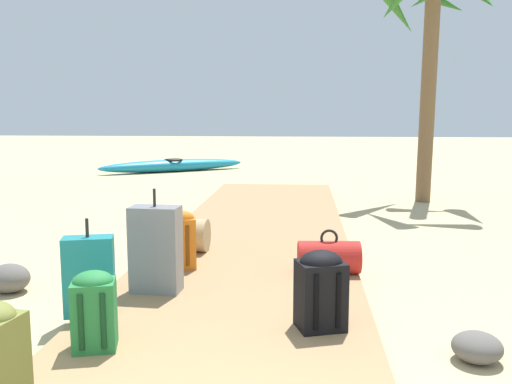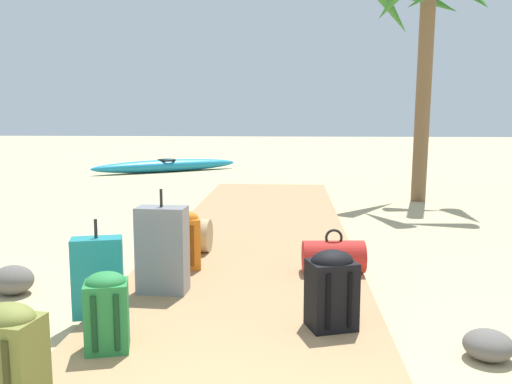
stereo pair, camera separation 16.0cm
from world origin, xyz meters
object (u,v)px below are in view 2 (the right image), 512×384
Objects in this scene: duffel_bag_red at (333,257)px; backpack_black at (332,287)px; backpack_green at (107,309)px; suitcase_teal at (98,277)px; backpack_orange at (183,238)px; palm_tree_far_right at (426,17)px; backpack_olive at (10,363)px; duffel_bag_tan at (180,235)px; kayak at (167,166)px; suitcase_grey at (162,250)px.

backpack_black is at bearing -94.91° from duffel_bag_red.
suitcase_teal is (-0.26, 0.57, 0.03)m from backpack_green.
backpack_orange is 6.36m from palm_tree_far_right.
palm_tree_far_right is at bearing 72.27° from backpack_black.
backpack_green is at bearing -93.74° from backpack_orange.
duffel_bag_tan is (0.12, 3.36, -0.14)m from backpack_olive.
palm_tree_far_right is (3.53, 7.41, 2.74)m from backpack_olive.
duffel_bag_tan is 2.49m from backpack_green.
kayak is (-2.07, 8.56, -0.09)m from duffel_bag_tan.
duffel_bag_tan is 0.70m from backpack_orange.
backpack_olive reaches higher than duffel_bag_tan.
suitcase_grey is 0.66m from suitcase_teal.
backpack_black is (1.33, -0.69, -0.07)m from suitcase_grey.
duffel_bag_red is at bearing -111.06° from palm_tree_far_right.
backpack_orange is at bearing 73.29° from suitcase_teal.
suitcase_grey reaches higher than suitcase_teal.
palm_tree_far_right reaches higher than duffel_bag_red.
palm_tree_far_right is at bearing -39.41° from kayak.
kayak is (-5.48, 4.51, -2.97)m from palm_tree_far_right.
duffel_bag_red is 0.87× the size of duffel_bag_tan.
duffel_bag_tan is at bearing -76.39° from kayak.
duffel_bag_tan is at bearing -130.09° from palm_tree_far_right.
suitcase_teal is (-0.38, -1.25, -0.00)m from backpack_orange.
kayak is at bearing 103.62° from backpack_orange.
suitcase_grey is at bearing 58.62° from suitcase_teal.
suitcase_teal is (-0.21, -1.92, 0.11)m from duffel_bag_tan.
duffel_bag_tan is at bearing 125.63° from backpack_black.
duffel_bag_red is 1.04× the size of backpack_orange.
duffel_bag_red is 1.34m from backpack_black.
suitcase_grey is 0.24× the size of kayak.
backpack_olive is at bearing -140.28° from backpack_black.
duffel_bag_tan is (-1.58, 0.71, 0.02)m from duffel_bag_red.
backpack_olive is at bearing -97.27° from suitcase_grey.
duffel_bag_red is 2.16m from suitcase_teal.
suitcase_grey is at bearing 152.71° from backpack_black.
suitcase_grey reaches higher than duffel_bag_red.
backpack_orange reaches higher than kayak.
backpack_olive is 1.08× the size of backpack_orange.
suitcase_grey is at bearing -121.23° from palm_tree_far_right.
palm_tree_far_right is at bearing 58.77° from suitcase_grey.
backpack_black is at bearing 39.72° from backpack_olive.
backpack_black is at bearing -27.29° from suitcase_grey.
kayak is at bearing 99.29° from backpack_olive.
backpack_green is at bearing -117.22° from palm_tree_far_right.
backpack_green is 0.14× the size of kayak.
kayak is at bearing 103.61° from duffel_bag_tan.
backpack_orange is 1.02× the size of backpack_black.
kayak is at bearing 111.49° from duffel_bag_red.
suitcase_grey is at bearing 85.58° from backpack_green.
backpack_orange is at bearing 83.92° from backpack_olive.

